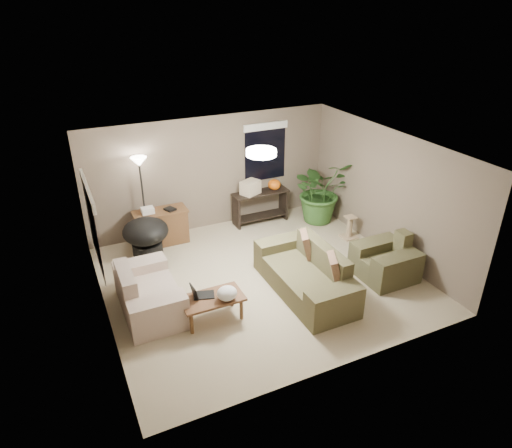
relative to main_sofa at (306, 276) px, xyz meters
name	(u,v)px	position (x,y,z in m)	size (l,w,h in m)	color
room_shell	(261,218)	(-0.57, 0.68, 0.96)	(5.50, 5.50, 5.50)	tan
main_sofa	(306,276)	(0.00, 0.00, 0.00)	(0.95, 2.20, 0.85)	brown
throw_pillows	(320,256)	(0.26, 0.00, 0.36)	(0.40, 1.41, 0.47)	#8C7251
loveseat	(147,295)	(-2.67, 0.63, 0.00)	(0.90, 1.60, 0.85)	beige
armchair	(385,262)	(1.58, -0.21, 0.00)	(0.95, 1.00, 0.85)	#47442B
coffee_table	(212,300)	(-1.78, -0.05, 0.06)	(1.00, 0.55, 0.42)	brown
laptop	(200,294)	(-1.95, 0.05, 0.19)	(0.39, 0.32, 0.24)	black
plastic_bag	(227,293)	(-1.58, -0.20, 0.24)	(0.33, 0.29, 0.23)	white
desk	(162,227)	(-1.85, 2.81, 0.08)	(1.10, 0.50, 0.75)	brown
desk_papers	(152,210)	(-2.01, 2.80, 0.51)	(0.70, 0.29, 0.12)	silver
console_table	(260,205)	(0.46, 2.84, 0.14)	(1.30, 0.40, 0.75)	black
pumpkin	(274,185)	(0.81, 2.84, 0.57)	(0.29, 0.29, 0.24)	orange
cardboard_box	(250,187)	(0.21, 2.84, 0.61)	(0.40, 0.30, 0.30)	beige
papasan_chair	(146,235)	(-2.26, 2.42, 0.17)	(1.18, 1.18, 0.80)	black
floor_lamp	(140,172)	(-2.14, 2.91, 1.30)	(0.32, 0.32, 1.91)	black
ceiling_fixture	(261,153)	(-0.57, 0.68, 2.15)	(0.50, 0.50, 0.10)	white
houseplant	(320,197)	(1.75, 2.35, 0.28)	(1.33, 1.48, 1.15)	#2D5923
cat_scratching_post	(349,228)	(1.87, 1.33, -0.08)	(0.32, 0.32, 0.50)	tan
window_left	(90,212)	(-3.30, 0.98, 1.49)	(0.05, 1.56, 1.33)	black
window_back	(265,142)	(0.73, 3.15, 1.49)	(1.06, 0.05, 1.33)	black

